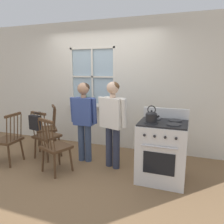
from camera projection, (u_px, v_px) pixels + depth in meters
name	position (u px, v px, depth m)	size (l,w,h in m)	color
ground_plane	(72.00, 171.00, 3.70)	(16.00, 16.00, 0.00)	brown
wall_back	(104.00, 86.00, 4.73)	(6.40, 0.16, 2.70)	silver
chair_by_window	(46.00, 136.00, 4.18)	(0.50, 0.48, 0.93)	#4C331E
chair_near_wall	(8.00, 140.00, 3.95)	(0.43, 0.45, 0.93)	#4C331E
chair_center_cluster	(55.00, 147.00, 3.60)	(0.54, 0.52, 0.93)	#4C331E
chair_near_stove	(48.00, 129.00, 4.70)	(0.58, 0.58, 0.93)	#4C331E
person_elderly_left	(84.00, 114.00, 3.96)	(0.51, 0.23, 1.47)	#384766
person_teen_center	(113.00, 117.00, 3.69)	(0.57, 0.33, 1.50)	#2D3347
stove	(162.00, 150.00, 3.35)	(0.71, 0.68, 1.08)	silver
kettle	(151.00, 116.00, 3.18)	(0.21, 0.17, 0.25)	black
potted_plant	(85.00, 100.00, 4.85)	(0.15, 0.15, 0.34)	#935B3D
handbag	(35.00, 122.00, 3.92)	(0.23, 0.22, 0.31)	black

